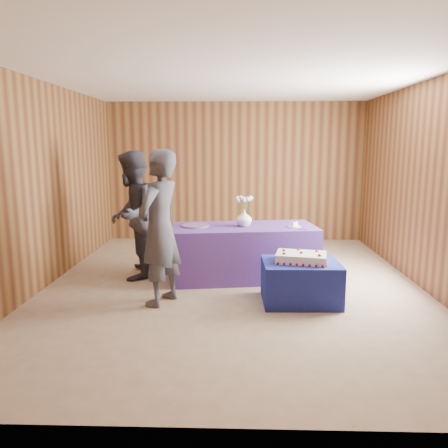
{
  "coord_description": "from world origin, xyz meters",
  "views": [
    {
      "loc": [
        0.05,
        -5.63,
        1.86
      ],
      "look_at": [
        -0.12,
        0.1,
        0.83
      ],
      "focal_mm": 35.0,
      "sensor_mm": 36.0,
      "label": 1
    }
  ],
  "objects_px": {
    "cake_table": "(301,282)",
    "sheet_cake": "(301,257)",
    "serving_table": "(244,252)",
    "vase": "(244,218)",
    "guest_right": "(133,215)",
    "guest_left": "(160,228)"
  },
  "relations": [
    {
      "from": "guest_left",
      "to": "guest_right",
      "type": "height_order",
      "value": "guest_left"
    },
    {
      "from": "cake_table",
      "to": "guest_right",
      "type": "xyz_separation_m",
      "value": [
        -2.23,
        0.95,
        0.65
      ]
    },
    {
      "from": "cake_table",
      "to": "serving_table",
      "type": "bearing_deg",
      "value": 123.16
    },
    {
      "from": "serving_table",
      "to": "vase",
      "type": "xyz_separation_m",
      "value": [
        -0.0,
        -0.0,
        0.49
      ]
    },
    {
      "from": "cake_table",
      "to": "guest_right",
      "type": "distance_m",
      "value": 2.51
    },
    {
      "from": "cake_table",
      "to": "guest_left",
      "type": "distance_m",
      "value": 1.8
    },
    {
      "from": "cake_table",
      "to": "vase",
      "type": "xyz_separation_m",
      "value": [
        -0.67,
        0.96,
        0.62
      ]
    },
    {
      "from": "serving_table",
      "to": "guest_right",
      "type": "bearing_deg",
      "value": 173.12
    },
    {
      "from": "cake_table",
      "to": "guest_right",
      "type": "height_order",
      "value": "guest_right"
    },
    {
      "from": "cake_table",
      "to": "sheet_cake",
      "type": "distance_m",
      "value": 0.3
    },
    {
      "from": "vase",
      "to": "guest_left",
      "type": "distance_m",
      "value": 1.45
    },
    {
      "from": "cake_table",
      "to": "vase",
      "type": "distance_m",
      "value": 1.33
    },
    {
      "from": "guest_right",
      "to": "cake_table",
      "type": "bearing_deg",
      "value": 66.27
    },
    {
      "from": "guest_left",
      "to": "vase",
      "type": "bearing_deg",
      "value": 160.28
    },
    {
      "from": "cake_table",
      "to": "serving_table",
      "type": "distance_m",
      "value": 1.18
    },
    {
      "from": "vase",
      "to": "guest_right",
      "type": "xyz_separation_m",
      "value": [
        -1.56,
        -0.02,
        0.03
      ]
    },
    {
      "from": "serving_table",
      "to": "guest_left",
      "type": "height_order",
      "value": "guest_left"
    },
    {
      "from": "vase",
      "to": "guest_left",
      "type": "height_order",
      "value": "guest_left"
    },
    {
      "from": "serving_table",
      "to": "guest_right",
      "type": "distance_m",
      "value": 1.65
    },
    {
      "from": "guest_right",
      "to": "vase",
      "type": "bearing_deg",
      "value": 89.89
    },
    {
      "from": "cake_table",
      "to": "guest_left",
      "type": "height_order",
      "value": "guest_left"
    },
    {
      "from": "serving_table",
      "to": "guest_right",
      "type": "xyz_separation_m",
      "value": [
        -1.57,
        -0.02,
        0.52
      ]
    }
  ]
}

